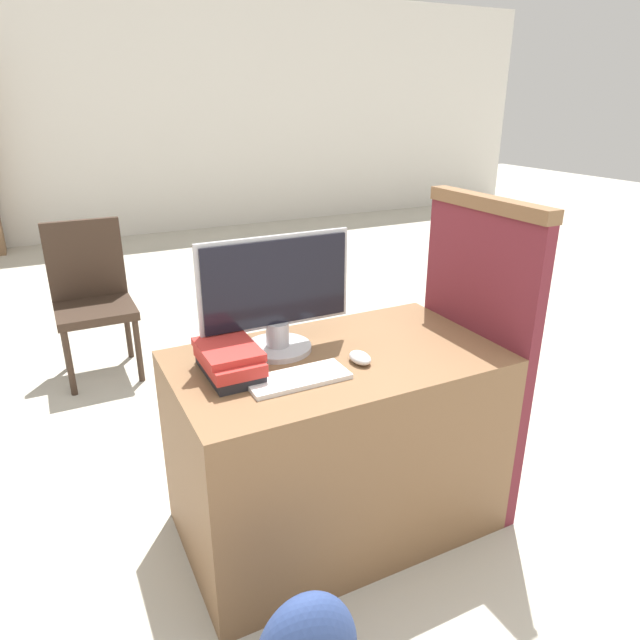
{
  "coord_description": "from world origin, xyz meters",
  "views": [
    {
      "loc": [
        -0.88,
        -1.28,
        1.6
      ],
      "look_at": [
        -0.08,
        0.3,
        0.9
      ],
      "focal_mm": 32.0,
      "sensor_mm": 36.0,
      "label": 1
    }
  ],
  "objects_px": {
    "mouse": "(360,358)",
    "book_stack": "(229,360)",
    "keyboard": "(298,378)",
    "far_chair": "(91,292)",
    "monitor": "(276,296)"
  },
  "relations": [
    {
      "from": "monitor",
      "to": "mouse",
      "type": "distance_m",
      "value": 0.36
    },
    {
      "from": "keyboard",
      "to": "book_stack",
      "type": "bearing_deg",
      "value": 142.55
    },
    {
      "from": "book_stack",
      "to": "keyboard",
      "type": "bearing_deg",
      "value": -37.45
    },
    {
      "from": "mouse",
      "to": "book_stack",
      "type": "xyz_separation_m",
      "value": [
        -0.43,
        0.12,
        0.03
      ]
    },
    {
      "from": "monitor",
      "to": "keyboard",
      "type": "height_order",
      "value": "monitor"
    },
    {
      "from": "monitor",
      "to": "book_stack",
      "type": "xyz_separation_m",
      "value": [
        -0.22,
        -0.11,
        -0.16
      ]
    },
    {
      "from": "monitor",
      "to": "far_chair",
      "type": "bearing_deg",
      "value": 105.62
    },
    {
      "from": "mouse",
      "to": "monitor",
      "type": "bearing_deg",
      "value": 133.33
    },
    {
      "from": "monitor",
      "to": "mouse",
      "type": "xyz_separation_m",
      "value": [
        0.21,
        -0.23,
        -0.19
      ]
    },
    {
      "from": "mouse",
      "to": "far_chair",
      "type": "xyz_separation_m",
      "value": [
        -0.7,
        1.96,
        -0.25
      ]
    },
    {
      "from": "keyboard",
      "to": "far_chair",
      "type": "relative_size",
      "value": 0.37
    },
    {
      "from": "mouse",
      "to": "book_stack",
      "type": "height_order",
      "value": "book_stack"
    },
    {
      "from": "far_chair",
      "to": "keyboard",
      "type": "bearing_deg",
      "value": -79.88
    },
    {
      "from": "mouse",
      "to": "book_stack",
      "type": "bearing_deg",
      "value": 165.02
    },
    {
      "from": "keyboard",
      "to": "mouse",
      "type": "relative_size",
      "value": 3.31
    }
  ]
}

